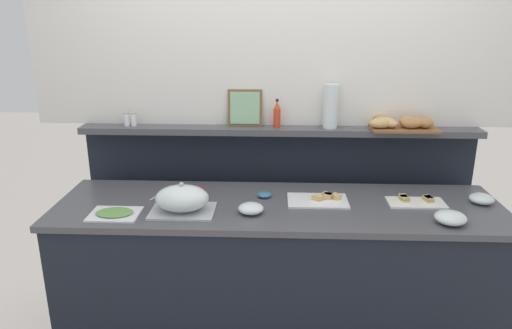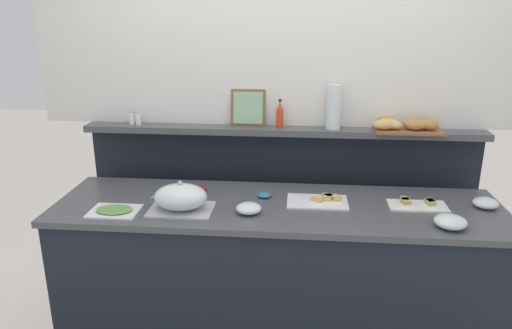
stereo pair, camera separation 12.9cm
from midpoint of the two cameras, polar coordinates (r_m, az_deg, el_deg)
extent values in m
plane|color=slate|center=(3.63, 3.89, -14.38)|extent=(12.00, 12.00, 0.00)
cube|color=black|center=(2.89, 3.74, -13.43)|extent=(2.44, 0.65, 0.87)
cube|color=#4C4C51|center=(2.68, 3.94, -5.11)|extent=(2.48, 0.69, 0.03)
cube|color=black|center=(3.28, 4.08, -6.20)|extent=(2.50, 0.08, 1.20)
cube|color=#4C4C51|center=(3.03, 4.31, 4.16)|extent=(2.50, 0.22, 0.04)
cube|color=white|center=(3.01, 4.67, 17.53)|extent=(3.10, 0.08, 1.36)
cube|color=white|center=(2.72, 8.65, -4.43)|extent=(0.34, 0.21, 0.01)
cube|color=tan|center=(2.76, 9.80, -3.93)|extent=(0.07, 0.07, 0.01)
cube|color=#E5C666|center=(2.75, 9.81, -3.77)|extent=(0.07, 0.07, 0.01)
cube|color=tan|center=(2.75, 9.82, -3.62)|extent=(0.07, 0.07, 0.01)
cube|color=tan|center=(2.72, 8.64, -4.22)|extent=(0.07, 0.06, 0.01)
cube|color=#E5C666|center=(2.71, 8.65, -4.06)|extent=(0.07, 0.06, 0.01)
cube|color=tan|center=(2.71, 8.66, -3.90)|extent=(0.07, 0.06, 0.01)
cube|color=tan|center=(2.74, 9.83, -4.03)|extent=(0.05, 0.06, 0.01)
cube|color=#E5C666|center=(2.74, 9.84, -3.88)|extent=(0.05, 0.06, 0.01)
cube|color=tan|center=(2.74, 9.85, -3.72)|extent=(0.05, 0.06, 0.01)
cube|color=tan|center=(2.75, 10.78, -4.07)|extent=(0.06, 0.07, 0.01)
cube|color=#E5C666|center=(2.74, 10.79, -3.92)|extent=(0.06, 0.07, 0.01)
cube|color=tan|center=(2.74, 10.80, -3.76)|extent=(0.06, 0.07, 0.01)
cube|color=white|center=(2.80, 19.91, -4.67)|extent=(0.31, 0.16, 0.01)
cube|color=tan|center=(2.80, 18.62, -4.33)|extent=(0.05, 0.06, 0.01)
cube|color=#66994C|center=(2.79, 18.64, -4.18)|extent=(0.05, 0.06, 0.01)
cube|color=tan|center=(2.79, 18.65, -4.03)|extent=(0.05, 0.06, 0.01)
cube|color=tan|center=(2.83, 21.23, -4.37)|extent=(0.05, 0.06, 0.01)
cube|color=#66994C|center=(2.83, 21.25, -4.22)|extent=(0.05, 0.06, 0.01)
cube|color=tan|center=(2.82, 21.26, -4.07)|extent=(0.05, 0.06, 0.01)
cube|color=tan|center=(2.84, 21.19, -4.32)|extent=(0.06, 0.07, 0.01)
cube|color=#66994C|center=(2.83, 21.21, -4.17)|extent=(0.06, 0.07, 0.01)
cube|color=tan|center=(2.83, 21.22, -4.02)|extent=(0.06, 0.07, 0.01)
cube|color=tan|center=(2.81, 18.47, -4.20)|extent=(0.04, 0.06, 0.01)
cube|color=#66994C|center=(2.81, 18.49, -4.05)|extent=(0.04, 0.06, 0.01)
cube|color=tan|center=(2.81, 18.50, -3.89)|extent=(0.04, 0.06, 0.01)
cube|color=white|center=(2.66, -15.15, -5.41)|extent=(0.26, 0.20, 0.01)
ellipsoid|color=#66994C|center=(2.65, -15.17, -5.20)|extent=(0.20, 0.14, 0.01)
cube|color=#B7BABF|center=(2.61, -7.47, -5.34)|extent=(0.34, 0.24, 0.01)
ellipsoid|color=silver|center=(2.58, -7.54, -3.83)|extent=(0.28, 0.23, 0.14)
sphere|color=#B7BABF|center=(2.55, -7.61, -2.19)|extent=(0.02, 0.02, 0.02)
ellipsoid|color=silver|center=(2.55, 0.58, -5.24)|extent=(0.14, 0.14, 0.05)
ellipsoid|color=white|center=(2.55, 0.58, -5.44)|extent=(0.11, 0.11, 0.03)
ellipsoid|color=silver|center=(2.93, 26.77, -4.12)|extent=(0.13, 0.13, 0.05)
ellipsoid|color=#E5CC66|center=(2.93, 26.75, -4.29)|extent=(0.10, 0.10, 0.03)
ellipsoid|color=silver|center=(2.60, 23.45, -6.27)|extent=(0.16, 0.16, 0.06)
ellipsoid|color=#BF4C3F|center=(2.60, 23.41, -6.50)|extent=(0.12, 0.12, 0.04)
ellipsoid|color=red|center=(2.87, -5.51, -2.86)|extent=(0.09, 0.09, 0.03)
ellipsoid|color=teal|center=(2.76, 2.34, -3.63)|extent=(0.08, 0.08, 0.03)
cylinder|color=#B7BABF|center=(2.84, -9.41, -3.44)|extent=(0.03, 0.18, 0.01)
cylinder|color=#B7BABF|center=(2.86, -10.11, -3.38)|extent=(0.07, 0.17, 0.01)
sphere|color=#B7BABF|center=(2.93, -9.14, -2.79)|extent=(0.01, 0.01, 0.01)
cylinder|color=red|center=(2.99, 4.08, 5.51)|extent=(0.04, 0.04, 0.12)
cone|color=red|center=(2.97, 4.12, 7.01)|extent=(0.04, 0.04, 0.04)
cylinder|color=black|center=(2.97, 4.13, 7.59)|extent=(0.02, 0.02, 0.02)
cylinder|color=white|center=(3.15, -13.46, 5.32)|extent=(0.03, 0.03, 0.08)
cylinder|color=#B7BABF|center=(3.14, -13.51, 6.10)|extent=(0.03, 0.03, 0.01)
cylinder|color=white|center=(3.14, -12.69, 5.32)|extent=(0.03, 0.03, 0.08)
cylinder|color=#B7BABF|center=(3.13, -12.74, 6.10)|extent=(0.03, 0.03, 0.01)
cube|color=brown|center=(3.08, 18.69, 4.00)|extent=(0.40, 0.26, 0.02)
ellipsoid|color=tan|center=(3.02, 16.95, 4.65)|extent=(0.15, 0.17, 0.06)
ellipsoid|color=#AD7A47|center=(3.17, 19.88, 4.95)|extent=(0.13, 0.11, 0.06)
ellipsoid|color=#AD7A47|center=(3.03, 19.62, 4.46)|extent=(0.14, 0.11, 0.06)
ellipsoid|color=tan|center=(2.99, 16.31, 4.61)|extent=(0.18, 0.14, 0.06)
ellipsoid|color=tan|center=(3.06, 20.22, 4.45)|extent=(0.17, 0.12, 0.06)
ellipsoid|color=#B7844C|center=(3.04, 19.55, 4.55)|extent=(0.17, 0.15, 0.07)
ellipsoid|color=#B7844C|center=(3.09, 16.24, 5.05)|extent=(0.12, 0.14, 0.06)
ellipsoid|color=#AD7A47|center=(3.07, 20.91, 4.51)|extent=(0.15, 0.16, 0.07)
cube|color=brown|center=(3.02, 0.28, 6.76)|extent=(0.21, 0.05, 0.23)
cube|color=#8CB78C|center=(3.01, 0.27, 6.75)|extent=(0.18, 0.03, 0.20)
cylinder|color=silver|center=(2.98, 10.50, 6.74)|extent=(0.09, 0.09, 0.27)
camera|label=1|loc=(0.06, -88.64, 0.44)|focal=33.65mm
camera|label=2|loc=(0.06, 91.36, -0.44)|focal=33.65mm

